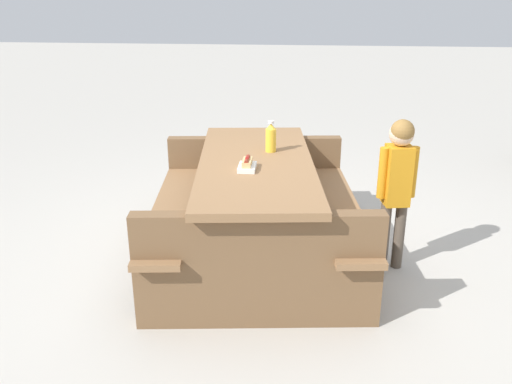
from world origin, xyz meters
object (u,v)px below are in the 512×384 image
object	(u,v)px
picnic_table	(256,203)
hotdog_tray	(247,165)
child_in_coat	(397,176)
soda_bottle	(271,138)

from	to	relation	value
picnic_table	hotdog_tray	size ratio (longest dim) A/B	10.72
picnic_table	child_in_coat	distance (m)	0.97
picnic_table	soda_bottle	xyz separation A→B (m)	(-0.23, 0.08, 0.41)
picnic_table	hotdog_tray	bearing A→B (deg)	-11.52
picnic_table	hotdog_tray	xyz separation A→B (m)	(0.19, -0.04, 0.34)
soda_bottle	child_in_coat	world-z (taller)	child_in_coat
soda_bottle	hotdog_tray	world-z (taller)	soda_bottle
soda_bottle	hotdog_tray	bearing A→B (deg)	-16.28
soda_bottle	hotdog_tray	distance (m)	0.44
picnic_table	hotdog_tray	distance (m)	0.39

